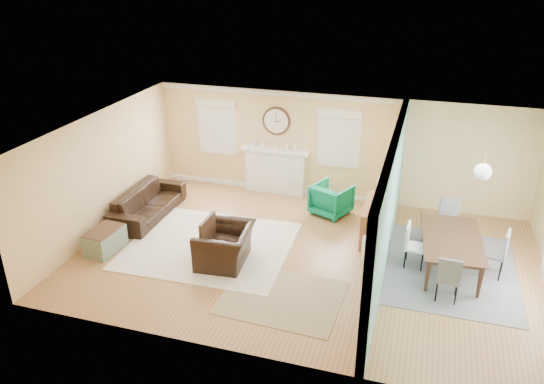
% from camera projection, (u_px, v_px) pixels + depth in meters
% --- Properties ---
extents(floor, '(9.00, 9.00, 0.00)m').
position_uv_depth(floor, '(306.00, 257.00, 10.61)').
color(floor, '#99603C').
rests_on(floor, ground).
extents(wall_back, '(9.00, 0.02, 2.60)m').
position_uv_depth(wall_back, '(337.00, 148.00, 12.69)').
color(wall_back, '#ECBE75').
rests_on(wall_back, ground).
extents(wall_front, '(9.00, 0.02, 2.60)m').
position_uv_depth(wall_front, '(258.00, 284.00, 7.46)').
color(wall_front, '#ECBE75').
rests_on(wall_front, ground).
extents(wall_left, '(0.02, 6.00, 2.60)m').
position_uv_depth(wall_left, '(102.00, 172.00, 11.27)').
color(wall_left, '#ECBE75').
rests_on(wall_left, ground).
extents(ceiling, '(9.00, 6.00, 0.02)m').
position_uv_depth(ceiling, '(310.00, 133.00, 9.54)').
color(ceiling, white).
rests_on(ceiling, wall_back).
extents(partition, '(0.17, 6.00, 2.60)m').
position_uv_depth(partition, '(390.00, 200.00, 9.90)').
color(partition, '#ECBE75').
rests_on(partition, ground).
extents(fireplace, '(1.70, 0.30, 1.17)m').
position_uv_depth(fireplace, '(275.00, 170.00, 13.28)').
color(fireplace, white).
rests_on(fireplace, ground).
extents(wall_clock, '(0.70, 0.07, 0.70)m').
position_uv_depth(wall_clock, '(276.00, 121.00, 12.84)').
color(wall_clock, '#49301D').
rests_on(wall_clock, wall_back).
extents(window_left, '(1.05, 0.13, 1.42)m').
position_uv_depth(window_left, '(217.00, 123.00, 13.31)').
color(window_left, white).
rests_on(window_left, wall_back).
extents(window_right, '(1.05, 0.13, 1.42)m').
position_uv_depth(window_right, '(339.00, 134.00, 12.49)').
color(window_right, white).
rests_on(window_right, wall_back).
extents(pendant, '(0.30, 0.30, 0.55)m').
position_uv_depth(pendant, '(483.00, 172.00, 8.91)').
color(pendant, gold).
rests_on(pendant, ceiling).
extents(rug_cream, '(3.38, 2.96, 0.02)m').
position_uv_depth(rug_cream, '(210.00, 245.00, 11.03)').
color(rug_cream, '#F4E5CC').
rests_on(rug_cream, floor).
extents(rug_jute, '(2.14, 1.78, 0.01)m').
position_uv_depth(rug_jute, '(282.00, 297.00, 9.36)').
color(rug_jute, tan).
rests_on(rug_jute, floor).
extents(rug_grey, '(2.47, 3.09, 0.01)m').
position_uv_depth(rug_grey, '(449.00, 269.00, 10.21)').
color(rug_grey, slate).
rests_on(rug_grey, floor).
extents(sofa, '(0.89, 2.25, 0.66)m').
position_uv_depth(sofa, '(148.00, 203.00, 12.17)').
color(sofa, black).
rests_on(sofa, floor).
extents(eames_chair, '(1.09, 1.22, 0.75)m').
position_uv_depth(eames_chair, '(225.00, 246.00, 10.29)').
color(eames_chair, black).
rests_on(eames_chair, floor).
extents(green_chair, '(1.04, 1.05, 0.74)m').
position_uv_depth(green_chair, '(331.00, 199.00, 12.24)').
color(green_chair, '#017542').
rests_on(green_chair, floor).
extents(trunk, '(0.57, 0.87, 0.49)m').
position_uv_depth(trunk, '(105.00, 241.00, 10.74)').
color(trunk, gray).
rests_on(trunk, floor).
extents(credenza, '(0.47, 1.38, 0.80)m').
position_uv_depth(credenza, '(375.00, 221.00, 11.19)').
color(credenza, '#956138').
rests_on(credenza, floor).
extents(tv, '(0.19, 1.04, 0.60)m').
position_uv_depth(tv, '(377.00, 191.00, 10.90)').
color(tv, black).
rests_on(tv, credenza).
extents(garden_stool, '(0.36, 0.36, 0.52)m').
position_uv_depth(garden_stool, '(371.00, 250.00, 10.36)').
color(garden_stool, white).
rests_on(garden_stool, floor).
extents(potted_plant, '(0.44, 0.47, 0.42)m').
position_uv_depth(potted_plant, '(373.00, 229.00, 10.17)').
color(potted_plant, '#337F33').
rests_on(potted_plant, garden_stool).
extents(dining_table, '(1.21, 2.00, 0.68)m').
position_uv_depth(dining_table, '(452.00, 254.00, 10.08)').
color(dining_table, '#49301D').
rests_on(dining_table, floor).
extents(dining_chair_n, '(0.53, 0.53, 0.96)m').
position_uv_depth(dining_chair_n, '(451.00, 219.00, 10.90)').
color(dining_chair_n, slate).
rests_on(dining_chair_n, floor).
extents(dining_chair_s, '(0.41, 0.41, 0.89)m').
position_uv_depth(dining_chair_s, '(449.00, 273.00, 9.13)').
color(dining_chair_s, slate).
rests_on(dining_chair_s, floor).
extents(dining_chair_w, '(0.41, 0.41, 0.88)m').
position_uv_depth(dining_chair_w, '(416.00, 243.00, 10.11)').
color(dining_chair_w, white).
rests_on(dining_chair_w, floor).
extents(dining_chair_e, '(0.50, 0.50, 0.95)m').
position_uv_depth(dining_chair_e, '(495.00, 249.00, 9.81)').
color(dining_chair_e, slate).
rests_on(dining_chair_e, floor).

